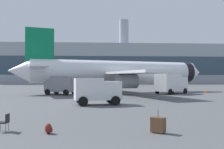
{
  "coord_description": "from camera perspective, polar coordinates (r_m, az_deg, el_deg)",
  "views": [
    {
      "loc": [
        -0.32,
        -5.94,
        2.61
      ],
      "look_at": [
        1.48,
        23.02,
        3.0
      ],
      "focal_mm": 40.62,
      "sensor_mm": 36.0,
      "label": 1
    }
  ],
  "objects": [
    {
      "name": "rolling_suitcase",
      "position": [
        12.4,
        10.34,
        -11.06
      ],
      "size": [
        0.75,
        0.72,
        1.1
      ],
      "color": "brown",
      "rests_on": "ground"
    },
    {
      "name": "safety_cone_near",
      "position": [
        46.94,
        20.37,
        -3.47
      ],
      "size": [
        0.44,
        0.44,
        0.73
      ],
      "color": "#F2590C",
      "rests_on": "ground"
    },
    {
      "name": "safety_cone_mid",
      "position": [
        50.21,
        -14.31,
        -3.33
      ],
      "size": [
        0.44,
        0.44,
        0.71
      ],
      "color": "#F2590C",
      "rests_on": "ground"
    },
    {
      "name": "terminal_building",
      "position": [
        117.91,
        -0.63,
        2.31
      ],
      "size": [
        107.29,
        19.18,
        29.73
      ],
      "color": "#9EA3AD",
      "rests_on": "ground"
    },
    {
      "name": "airplane_at_gate",
      "position": [
        44.42,
        1.35,
        0.58
      ],
      "size": [
        35.05,
        31.99,
        10.5
      ],
      "color": "white",
      "rests_on": "ground"
    },
    {
      "name": "service_truck",
      "position": [
        40.03,
        -11.5,
        -2.19
      ],
      "size": [
        5.28,
        4.18,
        2.9
      ],
      "color": "gray",
      "rests_on": "ground"
    },
    {
      "name": "gate_chair",
      "position": [
        13.56,
        -23.0,
        -9.66
      ],
      "size": [
        0.48,
        0.48,
        0.86
      ],
      "color": "black",
      "rests_on": "ground"
    },
    {
      "name": "cargo_van",
      "position": [
        24.64,
        -3.44,
        -3.47
      ],
      "size": [
        4.69,
        3.01,
        2.6
      ],
      "color": "white",
      "rests_on": "ground"
    },
    {
      "name": "fuel_truck",
      "position": [
        42.33,
        13.16,
        -1.89
      ],
      "size": [
        6.18,
        5.62,
        3.2
      ],
      "color": "white",
      "rests_on": "ground"
    },
    {
      "name": "traveller_backpack",
      "position": [
        12.45,
        -14.07,
        -11.74
      ],
      "size": [
        0.36,
        0.4,
        0.48
      ],
      "color": "maroon",
      "rests_on": "ground"
    }
  ]
}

